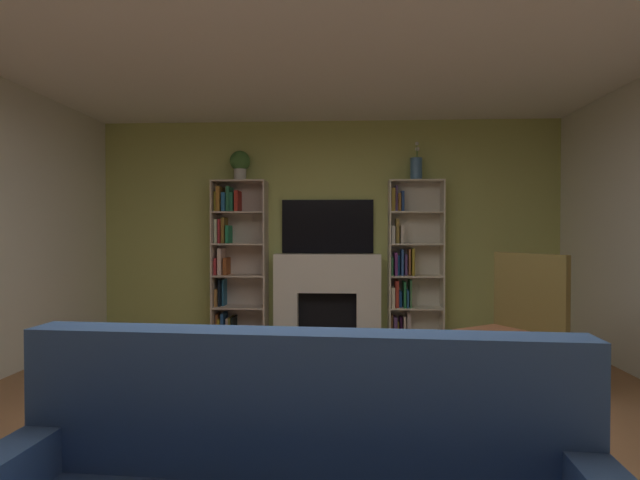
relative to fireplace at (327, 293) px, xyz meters
The scene contains 10 objects.
ground_plane 3.06m from the fireplace, 90.00° to the right, with size 7.53×7.53×0.00m, color #966844.
wall_back_accent 0.80m from the fireplace, 90.00° to the left, with size 5.75×0.06×2.67m, color #B6C065.
fireplace is the anchor object (origin of this frame).
tv 0.82m from the fireplace, 90.00° to the left, with size 1.12×0.06×0.65m, color black.
bookshelf_left 1.22m from the fireplace, behind, with size 0.65×0.33×1.92m.
bookshelf_right 1.05m from the fireplace, ahead, with size 0.65×0.27×1.92m.
potted_plant 1.90m from the fireplace, behind, with size 0.25×0.25×0.36m.
vase_with_flowers 1.85m from the fireplace, ahead, with size 0.14×0.14×0.45m.
armchair 2.45m from the fireplace, 48.91° to the right, with size 0.85×0.89×1.12m.
coffee_table 3.56m from the fireplace, 89.38° to the right, with size 0.89×0.52×0.42m.
Camera 1 is at (0.21, -2.83, 1.30)m, focal length 27.08 mm.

